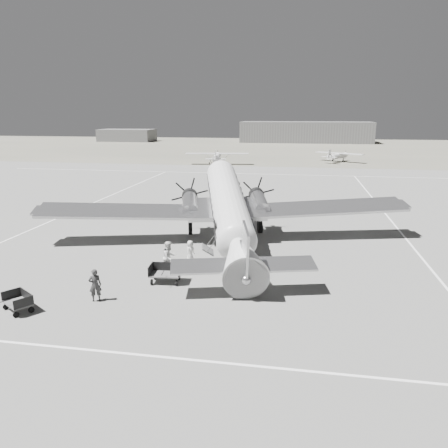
{
  "coord_description": "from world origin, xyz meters",
  "views": [
    {
      "loc": [
        3.76,
        -28.77,
        9.37
      ],
      "look_at": [
        -1.09,
        -1.05,
        2.2
      ],
      "focal_mm": 35.0,
      "sensor_mm": 36.0,
      "label": 1
    }
  ],
  "objects_px": {
    "passenger": "(190,251)",
    "light_plane_right": "(338,157)",
    "hangar_main": "(306,132)",
    "shed_secondary": "(127,135)",
    "baggage_cart_far": "(18,302)",
    "ramp_agent": "(169,257)",
    "dc3_airliner": "(229,210)",
    "light_plane_left": "(217,158)",
    "ground_crew": "(95,285)",
    "baggage_cart_near": "(165,274)"
  },
  "relations": [
    {
      "from": "passenger",
      "to": "light_plane_right",
      "type": "bearing_deg",
      "value": 7.82
    },
    {
      "from": "hangar_main",
      "to": "shed_secondary",
      "type": "bearing_deg",
      "value": -175.24
    },
    {
      "from": "baggage_cart_far",
      "to": "ramp_agent",
      "type": "bearing_deg",
      "value": 82.02
    },
    {
      "from": "dc3_airliner",
      "to": "light_plane_left",
      "type": "height_order",
      "value": "dc3_airliner"
    },
    {
      "from": "hangar_main",
      "to": "ramp_agent",
      "type": "height_order",
      "value": "hangar_main"
    },
    {
      "from": "light_plane_left",
      "to": "ramp_agent",
      "type": "bearing_deg",
      "value": -90.28
    },
    {
      "from": "light_plane_left",
      "to": "baggage_cart_far",
      "type": "xyz_separation_m",
      "value": [
        2.09,
        -62.48,
        -0.77
      ]
    },
    {
      "from": "baggage_cart_far",
      "to": "ground_crew",
      "type": "distance_m",
      "value": 3.67
    },
    {
      "from": "light_plane_right",
      "to": "baggage_cart_far",
      "type": "bearing_deg",
      "value": -75.51
    },
    {
      "from": "light_plane_right",
      "to": "passenger",
      "type": "xyz_separation_m",
      "value": [
        -13.98,
        -62.78,
        -0.3
      ]
    },
    {
      "from": "ramp_agent",
      "to": "hangar_main",
      "type": "bearing_deg",
      "value": 24.86
    },
    {
      "from": "passenger",
      "to": "ramp_agent",
      "type": "bearing_deg",
      "value": -179.39
    },
    {
      "from": "hangar_main",
      "to": "passenger",
      "type": "bearing_deg",
      "value": -93.73
    },
    {
      "from": "dc3_airliner",
      "to": "passenger",
      "type": "distance_m",
      "value": 4.61
    },
    {
      "from": "light_plane_left",
      "to": "ground_crew",
      "type": "height_order",
      "value": "light_plane_left"
    },
    {
      "from": "light_plane_right",
      "to": "baggage_cart_near",
      "type": "distance_m",
      "value": 68.0
    },
    {
      "from": "baggage_cart_far",
      "to": "passenger",
      "type": "distance_m",
      "value": 10.66
    },
    {
      "from": "hangar_main",
      "to": "baggage_cart_far",
      "type": "distance_m",
      "value": 132.05
    },
    {
      "from": "passenger",
      "to": "baggage_cart_far",
      "type": "bearing_deg",
      "value": 162.89
    },
    {
      "from": "dc3_airliner",
      "to": "baggage_cart_near",
      "type": "bearing_deg",
      "value": -122.95
    },
    {
      "from": "hangar_main",
      "to": "ground_crew",
      "type": "distance_m",
      "value": 129.96
    },
    {
      "from": "light_plane_left",
      "to": "light_plane_right",
      "type": "height_order",
      "value": "light_plane_left"
    },
    {
      "from": "light_plane_left",
      "to": "light_plane_right",
      "type": "relative_size",
      "value": 1.2
    },
    {
      "from": "baggage_cart_near",
      "to": "passenger",
      "type": "bearing_deg",
      "value": 76.58
    },
    {
      "from": "light_plane_right",
      "to": "passenger",
      "type": "bearing_deg",
      "value": -72.04
    },
    {
      "from": "hangar_main",
      "to": "passenger",
      "type": "relative_size",
      "value": 29.01
    },
    {
      "from": "light_plane_right",
      "to": "baggage_cart_far",
      "type": "relative_size",
      "value": 6.08
    },
    {
      "from": "passenger",
      "to": "baggage_cart_near",
      "type": "bearing_deg",
      "value": -167.93
    },
    {
      "from": "hangar_main",
      "to": "shed_secondary",
      "type": "distance_m",
      "value": 60.22
    },
    {
      "from": "dc3_airliner",
      "to": "light_plane_left",
      "type": "relative_size",
      "value": 2.39
    },
    {
      "from": "dc3_airliner",
      "to": "baggage_cart_far",
      "type": "bearing_deg",
      "value": -139.21
    },
    {
      "from": "hangar_main",
      "to": "baggage_cart_far",
      "type": "xyz_separation_m",
      "value": [
        -14.48,
        -131.22,
        -2.84
      ]
    },
    {
      "from": "dc3_airliner",
      "to": "ground_crew",
      "type": "bearing_deg",
      "value": -131.24
    },
    {
      "from": "passenger",
      "to": "shed_secondary",
      "type": "bearing_deg",
      "value": 44.21
    },
    {
      "from": "light_plane_right",
      "to": "ramp_agent",
      "type": "xyz_separation_m",
      "value": [
        -14.75,
        -64.9,
        -0.04
      ]
    },
    {
      "from": "light_plane_left",
      "to": "ramp_agent",
      "type": "height_order",
      "value": "light_plane_left"
    },
    {
      "from": "shed_secondary",
      "to": "light_plane_right",
      "type": "relative_size",
      "value": 1.83
    },
    {
      "from": "shed_secondary",
      "to": "hangar_main",
      "type": "bearing_deg",
      "value": 4.76
    },
    {
      "from": "baggage_cart_near",
      "to": "ground_crew",
      "type": "xyz_separation_m",
      "value": [
        -2.77,
        -3.03,
        0.34
      ]
    },
    {
      "from": "dc3_airliner",
      "to": "shed_secondary",
      "type": "bearing_deg",
      "value": 100.67
    },
    {
      "from": "shed_secondary",
      "to": "light_plane_right",
      "type": "distance_m",
      "value": 85.9
    },
    {
      "from": "hangar_main",
      "to": "shed_secondary",
      "type": "xyz_separation_m",
      "value": [
        -60.0,
        -5.0,
        -1.3
      ]
    },
    {
      "from": "hangar_main",
      "to": "light_plane_right",
      "type": "height_order",
      "value": "hangar_main"
    },
    {
      "from": "baggage_cart_far",
      "to": "ramp_agent",
      "type": "xyz_separation_m",
      "value": [
        5.72,
        6.34,
        0.53
      ]
    },
    {
      "from": "light_plane_right",
      "to": "baggage_cart_near",
      "type": "xyz_separation_m",
      "value": [
        -14.52,
        -66.43,
        -0.5
      ]
    },
    {
      "from": "light_plane_right",
      "to": "ramp_agent",
      "type": "bearing_deg",
      "value": -72.28
    },
    {
      "from": "ramp_agent",
      "to": "baggage_cart_near",
      "type": "bearing_deg",
      "value": -142.66
    },
    {
      "from": "baggage_cart_far",
      "to": "ground_crew",
      "type": "relative_size",
      "value": 0.94
    },
    {
      "from": "dc3_airliner",
      "to": "hangar_main",
      "type": "bearing_deg",
      "value": 72.44
    },
    {
      "from": "dc3_airliner",
      "to": "ground_crew",
      "type": "xyz_separation_m",
      "value": [
        -5.21,
        -10.4,
        -1.82
      ]
    }
  ]
}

